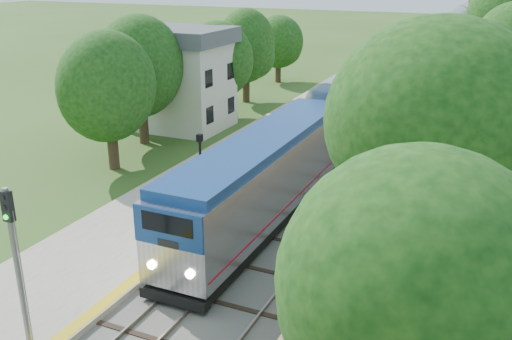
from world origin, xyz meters
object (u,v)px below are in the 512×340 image
at_px(station_building, 176,77).
at_px(signal_platform, 15,254).
at_px(signal_farside, 401,151).
at_px(train, 424,52).
at_px(signal_gantry, 433,43).
at_px(lamppost_far, 201,177).

bearing_deg(station_building, signal_platform, -67.95).
distance_m(signal_platform, signal_farside, 18.08).
height_order(train, signal_platform, signal_platform).
bearing_deg(signal_platform, signal_gantry, 84.15).
distance_m(train, lamppost_far, 50.88).
xyz_separation_m(signal_platform, signal_farside, (9.10, 15.62, 0.03)).
relative_size(station_building, signal_gantry, 1.02).
distance_m(train, signal_platform, 63.40).
xyz_separation_m(lamppost_far, signal_farside, (9.54, 3.08, 1.75)).
relative_size(station_building, lamppost_far, 2.08).
distance_m(train, signal_farside, 48.12).
relative_size(lamppost_far, signal_farside, 0.65).
relative_size(signal_platform, signal_farside, 0.92).
bearing_deg(signal_platform, signal_farside, 59.78).
height_order(signal_platform, signal_farside, signal_farside).
distance_m(station_building, signal_farside, 23.38).
xyz_separation_m(lamppost_far, signal_platform, (0.44, -12.54, 1.72)).
xyz_separation_m(train, signal_farside, (6.20, -47.69, 1.73)).
xyz_separation_m(station_building, signal_platform, (11.10, -27.40, -0.14)).
relative_size(signal_gantry, train, 0.07).
distance_m(station_building, lamppost_far, 18.38).
bearing_deg(signal_platform, station_building, 112.05).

